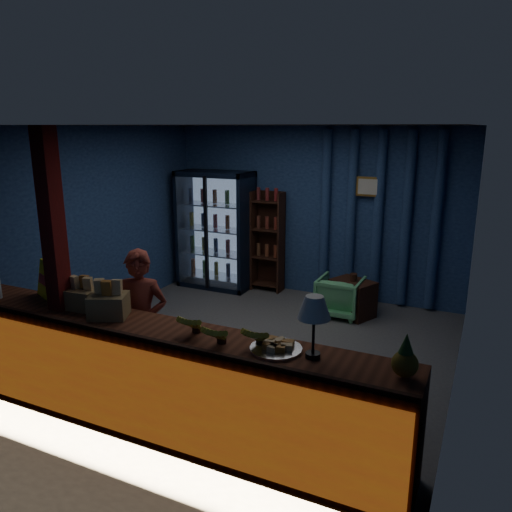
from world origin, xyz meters
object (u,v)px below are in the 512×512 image
Objects in this scene: shopkeeper at (141,323)px; green_chair at (340,296)px; table_lamp at (314,310)px; pastry_tray at (276,347)px.

shopkeeper reaches higher than green_chair.
shopkeeper is at bearing 67.86° from green_chair.
shopkeeper is 3.09× the size of table_lamp.
pastry_tray is at bearing -179.14° from table_lamp.
shopkeeper is 1.67m from pastry_tray.
shopkeeper is at bearing 167.59° from table_lamp.
table_lamp reaches higher than green_chair.
pastry_tray is 0.85× the size of table_lamp.
table_lamp is (1.89, -0.42, 0.59)m from shopkeeper.
shopkeeper is 2.40× the size of green_chair.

